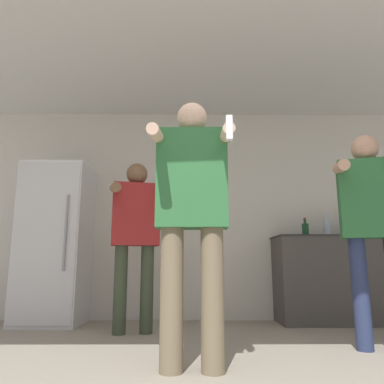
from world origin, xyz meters
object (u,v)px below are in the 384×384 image
(bottle_tall_gin, at_px, (358,226))
(person_man_side, at_px, (372,215))
(person_woman_foreground, at_px, (192,210))
(refrigerator, at_px, (55,243))
(person_spectator_back, at_px, (136,228))
(bottle_red_label, at_px, (327,227))
(bottle_green_wine, at_px, (371,229))
(bottle_dark_rum, at_px, (305,229))

(bottle_tall_gin, relative_size, person_man_side, 0.20)
(bottle_tall_gin, relative_size, person_woman_foreground, 0.20)
(refrigerator, bearing_deg, person_spectator_back, -30.42)
(bottle_red_label, relative_size, person_spectator_back, 0.18)
(bottle_tall_gin, bearing_deg, refrigerator, -177.94)
(person_man_side, bearing_deg, bottle_tall_gin, 69.59)
(bottle_red_label, relative_size, person_woman_foreground, 0.18)
(refrigerator, xyz_separation_m, person_woman_foreground, (1.52, -1.87, 0.09))
(refrigerator, xyz_separation_m, bottle_tall_gin, (3.47, 0.12, 0.20))
(bottle_green_wine, relative_size, person_spectator_back, 0.16)
(bottle_green_wine, relative_size, bottle_dark_rum, 1.13)
(bottle_green_wine, distance_m, person_spectator_back, 2.74)
(bottle_red_label, distance_m, person_spectator_back, 2.24)
(person_spectator_back, bearing_deg, person_woman_foreground, -67.17)
(refrigerator, distance_m, bottle_tall_gin, 3.48)
(bottle_tall_gin, height_order, person_woman_foreground, person_woman_foreground)
(person_man_side, bearing_deg, bottle_green_wine, 64.57)
(bottle_dark_rum, bearing_deg, person_spectator_back, -159.61)
(refrigerator, height_order, person_woman_foreground, refrigerator)
(bottle_red_label, xyz_separation_m, person_woman_foreground, (-1.59, -1.99, -0.09))
(bottle_dark_rum, bearing_deg, person_man_side, -86.87)
(bottle_dark_rum, distance_m, person_man_side, 1.45)
(bottle_dark_rum, distance_m, person_spectator_back, 2.00)
(bottle_green_wine, distance_m, person_woman_foreground, 2.90)
(bottle_green_wine, bearing_deg, bottle_tall_gin, 180.00)
(bottle_tall_gin, relative_size, bottle_red_label, 1.14)
(bottle_dark_rum, relative_size, person_man_side, 0.14)
(bottle_green_wine, distance_m, bottle_dark_rum, 0.77)
(bottle_tall_gin, height_order, person_man_side, person_man_side)
(bottle_red_label, bearing_deg, person_woman_foreground, -128.54)
(bottle_green_wine, height_order, person_man_side, person_man_side)
(bottle_tall_gin, height_order, person_spectator_back, person_spectator_back)
(bottle_green_wine, height_order, person_spectator_back, person_spectator_back)
(bottle_green_wine, relative_size, person_woman_foreground, 0.15)
(refrigerator, xyz_separation_m, bottle_dark_rum, (2.85, 0.12, 0.17))
(bottle_red_label, bearing_deg, bottle_green_wine, -0.00)
(bottle_dark_rum, bearing_deg, bottle_red_label, 0.00)
(bottle_dark_rum, bearing_deg, bottle_tall_gin, 0.00)
(bottle_tall_gin, bearing_deg, bottle_green_wine, 0.00)
(refrigerator, distance_m, person_man_side, 3.22)
(refrigerator, distance_m, bottle_green_wine, 3.63)
(bottle_red_label, xyz_separation_m, person_spectator_back, (-2.13, -0.70, -0.07))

